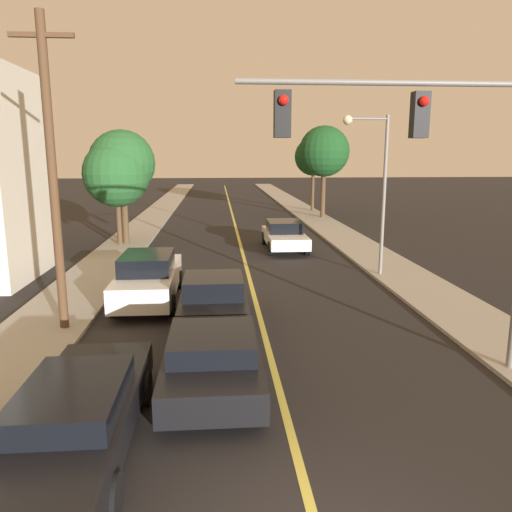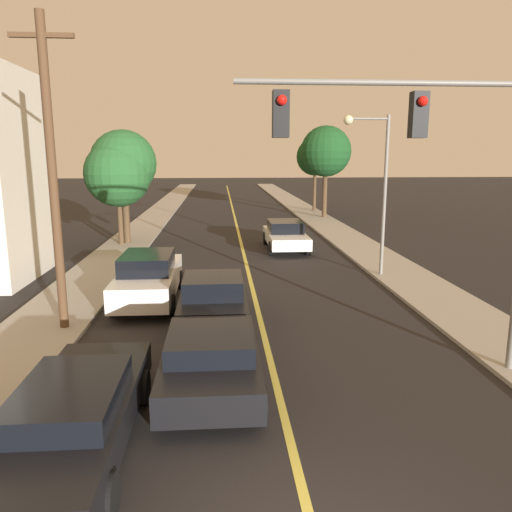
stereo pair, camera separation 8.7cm
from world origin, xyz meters
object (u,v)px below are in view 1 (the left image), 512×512
(car_outer_lane_front, at_px, (77,415))
(streetlamp_right, at_px, (374,172))
(car_near_lane_second, at_px, (214,299))
(tree_right_far, at_px, (313,157))
(tree_left_near, at_px, (116,174))
(car_outer_lane_second, at_px, (148,277))
(car_near_lane_front, at_px, (212,359))
(car_far_oncoming, at_px, (284,235))
(utility_pole_left, at_px, (52,171))
(tree_left_far, at_px, (122,164))
(traffic_signal_mast, at_px, (438,160))
(tree_right_near, at_px, (324,152))

(car_outer_lane_front, distance_m, streetlamp_right, 14.58)
(car_near_lane_second, xyz_separation_m, tree_right_far, (8.24, 27.95, 3.88))
(tree_left_near, relative_size, tree_right_far, 0.89)
(car_near_lane_second, xyz_separation_m, car_outer_lane_second, (-2.16, 2.31, 0.11))
(tree_left_near, bearing_deg, car_outer_lane_front, -81.42)
(car_outer_lane_second, relative_size, tree_left_near, 0.94)
(streetlamp_right, bearing_deg, car_near_lane_front, -123.33)
(car_outer_lane_front, height_order, car_outer_lane_second, car_outer_lane_second)
(car_far_oncoming, distance_m, tree_left_near, 9.27)
(car_near_lane_front, bearing_deg, car_far_oncoming, 77.04)
(car_near_lane_front, height_order, car_far_oncoming, car_far_oncoming)
(utility_pole_left, xyz_separation_m, tree_left_far, (-0.67, 13.55, -0.04))
(car_outer_lane_second, distance_m, traffic_signal_mast, 10.00)
(car_near_lane_second, height_order, tree_right_near, tree_right_near)
(car_near_lane_second, xyz_separation_m, streetlamp_right, (6.18, 5.07, 3.43))
(tree_left_far, relative_size, tree_right_near, 0.88)
(car_near_lane_second, height_order, utility_pole_left, utility_pole_left)
(utility_pole_left, relative_size, tree_left_far, 1.37)
(car_outer_lane_second, distance_m, utility_pole_left, 4.88)
(streetlamp_right, xyz_separation_m, tree_left_far, (-10.98, 8.08, 0.19))
(streetlamp_right, distance_m, tree_left_far, 13.63)
(tree_right_far, bearing_deg, car_far_oncoming, -105.59)
(car_far_oncoming, distance_m, tree_right_far, 17.76)
(car_near_lane_second, bearing_deg, traffic_signal_mast, -40.03)
(utility_pole_left, xyz_separation_m, tree_right_far, (12.38, 28.35, 0.22))
(car_outer_lane_second, height_order, tree_right_near, tree_right_near)
(tree_left_near, relative_size, tree_left_far, 0.91)
(car_near_lane_front, distance_m, streetlamp_right, 11.76)
(car_near_lane_second, distance_m, car_far_oncoming, 11.81)
(utility_pole_left, bearing_deg, tree_right_far, 66.41)
(tree_left_near, xyz_separation_m, tree_left_far, (0.24, 0.43, 0.52))
(car_near_lane_second, relative_size, streetlamp_right, 0.65)
(tree_right_far, bearing_deg, tree_left_near, -131.09)
(car_far_oncoming, relative_size, tree_left_far, 0.84)
(car_outer_lane_front, distance_m, tree_right_near, 31.99)
(tree_left_far, bearing_deg, tree_left_near, -118.85)
(car_near_lane_front, height_order, traffic_signal_mast, traffic_signal_mast)
(car_far_oncoming, height_order, utility_pole_left, utility_pole_left)
(car_far_oncoming, xyz_separation_m, tree_right_far, (4.66, 16.70, 3.85))
(car_outer_lane_front, bearing_deg, tree_left_far, 97.71)
(car_near_lane_front, relative_size, car_outer_lane_front, 0.81)
(car_outer_lane_front, relative_size, car_outer_lane_second, 1.01)
(traffic_signal_mast, bearing_deg, car_near_lane_front, -174.94)
(car_outer_lane_second, height_order, utility_pole_left, utility_pole_left)
(tree_left_near, bearing_deg, car_near_lane_front, -73.52)
(car_far_oncoming, bearing_deg, car_near_lane_front, 77.04)
(car_near_lane_front, height_order, car_outer_lane_second, car_outer_lane_second)
(car_outer_lane_second, relative_size, car_far_oncoming, 1.02)
(utility_pole_left, xyz_separation_m, tree_right_near, (12.32, 23.97, 0.63))
(car_outer_lane_front, relative_size, tree_left_near, 0.95)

